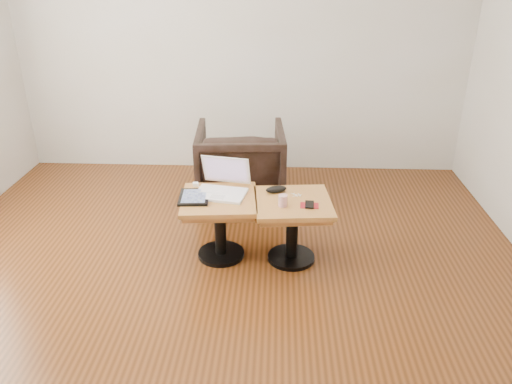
{
  "coord_description": "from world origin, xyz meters",
  "views": [
    {
      "loc": [
        0.38,
        -2.77,
        2.04
      ],
      "look_at": [
        0.23,
        0.45,
        0.54
      ],
      "focal_mm": 35.0,
      "sensor_mm": 36.0,
      "label": 1
    }
  ],
  "objects_px": {
    "striped_cup": "(283,201)",
    "laptop": "(222,186)",
    "armchair": "(241,165)",
    "side_table_right": "(293,216)",
    "side_table_left": "(220,213)"
  },
  "relations": [
    {
      "from": "armchair",
      "to": "side_table_left",
      "type": "bearing_deg",
      "value": 81.03
    },
    {
      "from": "side_table_right",
      "to": "armchair",
      "type": "xyz_separation_m",
      "value": [
        -0.45,
        0.98,
        -0.01
      ]
    },
    {
      "from": "laptop",
      "to": "striped_cup",
      "type": "xyz_separation_m",
      "value": [
        0.44,
        -0.21,
        -0.01
      ]
    },
    {
      "from": "side_table_left",
      "to": "striped_cup",
      "type": "xyz_separation_m",
      "value": [
        0.46,
        -0.11,
        0.16
      ]
    },
    {
      "from": "side_table_right",
      "to": "armchair",
      "type": "distance_m",
      "value": 1.07
    },
    {
      "from": "striped_cup",
      "to": "armchair",
      "type": "relative_size",
      "value": 0.1
    },
    {
      "from": "laptop",
      "to": "armchair",
      "type": "distance_m",
      "value": 0.88
    },
    {
      "from": "laptop",
      "to": "armchair",
      "type": "bearing_deg",
      "value": 95.77
    },
    {
      "from": "side_table_right",
      "to": "striped_cup",
      "type": "relative_size",
      "value": 7.11
    },
    {
      "from": "striped_cup",
      "to": "laptop",
      "type": "bearing_deg",
      "value": 154.95
    },
    {
      "from": "side_table_left",
      "to": "armchair",
      "type": "relative_size",
      "value": 0.74
    },
    {
      "from": "laptop",
      "to": "side_table_left",
      "type": "bearing_deg",
      "value": -87.95
    },
    {
      "from": "side_table_left",
      "to": "laptop",
      "type": "bearing_deg",
      "value": 76.87
    },
    {
      "from": "striped_cup",
      "to": "side_table_left",
      "type": "bearing_deg",
      "value": 166.13
    },
    {
      "from": "side_table_left",
      "to": "armchair",
      "type": "distance_m",
      "value": 0.96
    }
  ]
}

